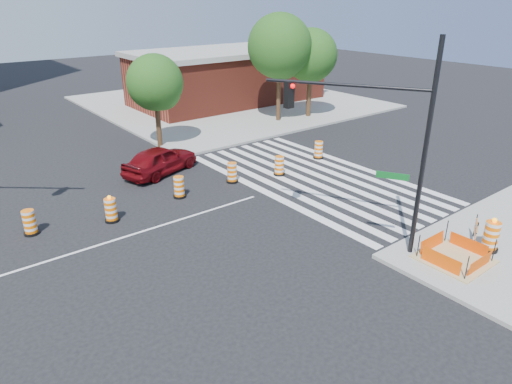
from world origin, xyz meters
TOP-DOWN VIEW (x-y plane):
  - ground at (0.00, 0.00)m, footprint 120.00×120.00m
  - sidewalk_ne at (18.00, 18.00)m, footprint 22.00×22.00m
  - crosswalk_east at (10.95, 0.00)m, footprint 6.75×13.50m
  - lane_centerline at (0.00, 0.00)m, footprint 14.00×0.12m
  - excavation_pit at (9.00, -9.00)m, footprint 2.20×2.20m
  - brick_storefront at (18.00, 18.00)m, footprint 16.50×8.50m
  - red_coupe at (5.01, 5.55)m, footprint 4.73×3.12m
  - signal_pole_se at (7.47, -6.35)m, footprint 2.97×4.99m
  - pit_drum at (10.61, -9.41)m, footprint 0.67×0.67m
  - barricade at (10.86, -8.72)m, footprint 0.71×0.44m
  - tree_north_c at (7.12, 9.74)m, footprint 3.40×3.36m
  - tree_north_d at (17.12, 10.05)m, footprint 4.58×4.58m
  - tree_north_e at (19.84, 9.63)m, footprint 3.97×3.94m
  - median_drum_3 at (-2.23, 2.52)m, footprint 0.60×0.60m
  - median_drum_4 at (0.73, 1.65)m, footprint 0.60×0.60m
  - median_drum_5 at (4.22, 2.11)m, footprint 0.60×0.60m
  - median_drum_6 at (7.28, 2.15)m, footprint 0.60×0.60m
  - median_drum_7 at (9.82, 1.45)m, footprint 0.60×0.60m
  - median_drum_8 at (13.39, 2.10)m, footprint 0.60×0.60m

SIDE VIEW (x-z plane):
  - ground at x=0.00m, z-range 0.00..0.00m
  - lane_centerline at x=0.00m, z-range 0.00..0.01m
  - crosswalk_east at x=10.95m, z-range 0.00..0.01m
  - sidewalk_ne at x=18.00m, z-range 0.00..0.15m
  - excavation_pit at x=9.00m, z-range -0.23..0.67m
  - median_drum_3 at x=-2.23m, z-range -0.03..0.99m
  - median_drum_5 at x=4.22m, z-range -0.03..0.99m
  - median_drum_6 at x=7.28m, z-range -0.03..0.99m
  - median_drum_7 at x=9.82m, z-range -0.03..0.99m
  - median_drum_8 at x=13.39m, z-range -0.03..0.99m
  - median_drum_4 at x=0.73m, z-range -0.10..1.08m
  - barricade at x=10.86m, z-range 0.20..1.15m
  - pit_drum at x=10.61m, z-range 0.04..1.35m
  - red_coupe at x=5.01m, z-range 0.00..1.50m
  - brick_storefront at x=18.00m, z-range 0.02..4.62m
  - tree_north_c at x=7.12m, z-range 0.98..6.69m
  - tree_north_e at x=19.84m, z-range 1.14..7.84m
  - signal_pole_se at x=7.47m, z-range 0.86..8.38m
  - tree_north_d at x=17.12m, z-range 1.34..9.13m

